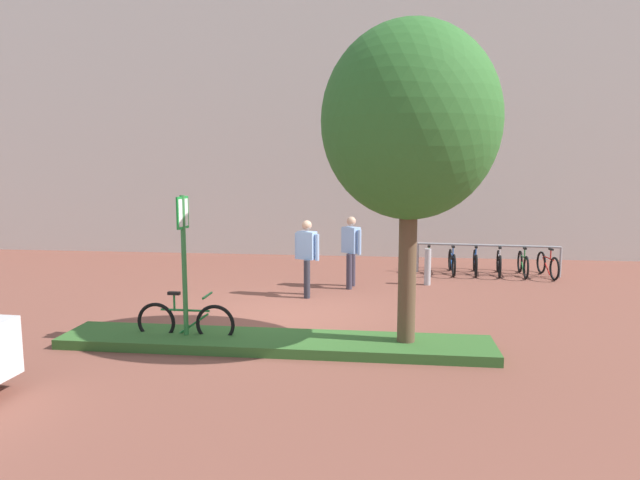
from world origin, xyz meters
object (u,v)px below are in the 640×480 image
at_px(bike_at_sign, 186,322).
at_px(bike_rack_cluster, 487,262).
at_px(person_casual_tan, 351,247).
at_px(person_shirt_blue, 307,253).
at_px(tree_sidewalk, 410,123).
at_px(parking_sign_post, 184,248).
at_px(bollard_steel, 428,267).

bearing_deg(bike_at_sign, bike_rack_cluster, 47.77).
xyz_separation_m(bike_at_sign, person_casual_tan, (2.45, 4.56, 0.63)).
distance_m(bike_at_sign, person_shirt_blue, 3.91).
distance_m(tree_sidewalk, person_shirt_blue, 4.84).
xyz_separation_m(parking_sign_post, bike_at_sign, (-0.03, 0.07, -1.25)).
height_order(bike_at_sign, person_casual_tan, person_casual_tan).
bearing_deg(person_shirt_blue, tree_sidewalk, -59.40).
distance_m(bike_at_sign, person_casual_tan, 5.22).
xyz_separation_m(tree_sidewalk, bike_at_sign, (-3.61, -0.01, -3.21)).
bearing_deg(tree_sidewalk, person_casual_tan, 104.33).
bearing_deg(bike_rack_cluster, tree_sidewalk, -109.92).
bearing_deg(person_shirt_blue, bike_rack_cluster, 34.50).
height_order(person_shirt_blue, person_casual_tan, same).
xyz_separation_m(bike_rack_cluster, person_casual_tan, (-3.55, -2.05, 0.64)).
bearing_deg(bollard_steel, person_shirt_blue, -150.98).
xyz_separation_m(tree_sidewalk, bike_rack_cluster, (2.39, 6.60, -3.22)).
xyz_separation_m(parking_sign_post, bike_rack_cluster, (5.97, 6.68, -1.26)).
relative_size(tree_sidewalk, parking_sign_post, 2.07).
bearing_deg(bike_rack_cluster, person_casual_tan, -149.98).
height_order(tree_sidewalk, person_shirt_blue, tree_sidewalk).
distance_m(tree_sidewalk, bollard_steel, 5.99).
distance_m(tree_sidewalk, person_casual_tan, 5.36).
distance_m(parking_sign_post, person_casual_tan, 5.26).
bearing_deg(person_casual_tan, bike_rack_cluster, 30.02).
xyz_separation_m(bike_rack_cluster, bollard_steel, (-1.69, -1.53, 0.10)).
xyz_separation_m(bollard_steel, person_shirt_blue, (-2.78, -1.54, 0.53)).
distance_m(parking_sign_post, bollard_steel, 6.79).
distance_m(bike_at_sign, bollard_steel, 6.66).
relative_size(bike_rack_cluster, person_shirt_blue, 2.18).
height_order(bike_rack_cluster, person_shirt_blue, person_shirt_blue).
xyz_separation_m(bike_at_sign, bollard_steel, (4.31, 5.08, 0.10)).
relative_size(tree_sidewalk, bollard_steel, 5.63).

